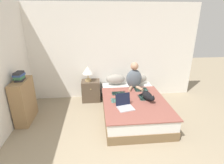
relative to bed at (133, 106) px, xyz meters
name	(u,v)px	position (x,y,z in m)	size (l,w,h in m)	color
wall_back	(105,53)	(-0.57, 1.13, 1.06)	(5.03, 0.05, 2.55)	white
bed	(133,106)	(0.00, 0.00, 0.00)	(1.40, 2.11, 0.44)	brown
pillow_near	(116,79)	(-0.31, 0.90, 0.36)	(0.52, 0.26, 0.28)	gray
pillow_far	(137,79)	(0.31, 0.90, 0.36)	(0.52, 0.26, 0.28)	gray
person_sitting	(134,77)	(0.14, 0.60, 0.51)	(0.41, 0.40, 0.68)	slate
cat_tabby	(148,96)	(0.30, -0.14, 0.32)	(0.26, 0.61, 0.19)	black
laptop_open	(125,105)	(-0.28, -0.44, 0.28)	(0.38, 0.38, 0.27)	#B7B7BC
nightstand	(91,91)	(-0.99, 0.86, 0.07)	(0.49, 0.41, 0.58)	brown
table_lamp	(88,71)	(-1.05, 0.84, 0.64)	(0.29, 0.29, 0.41)	tan
bookshelf	(24,101)	(-2.42, 0.00, 0.26)	(0.27, 0.72, 0.95)	#99754C
book_stack_top	(19,76)	(-2.42, -0.01, 0.83)	(0.21, 0.26, 0.19)	#2D2D33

